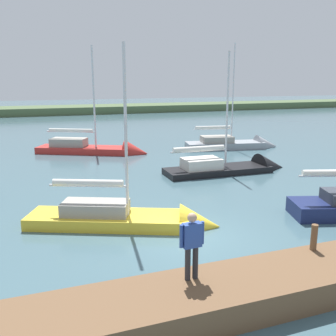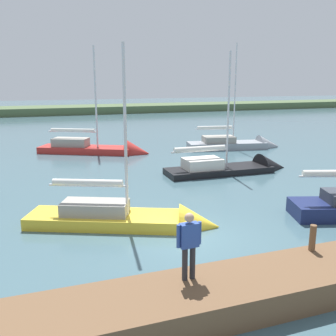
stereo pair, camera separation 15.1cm
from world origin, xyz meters
TOP-DOWN VIEW (x-y plane):
  - ground_plane at (0.00, 0.00)m, footprint 200.00×200.00m
  - far_shoreline at (0.00, -54.27)m, footprint 180.00×8.00m
  - dock_pier at (0.00, 4.34)m, footprint 23.40×2.00m
  - mooring_post_far at (-2.34, 3.63)m, footprint 0.18×0.18m
  - sailboat_mid_channel at (-6.70, -8.21)m, footprint 7.94×2.11m
  - sailboat_near_dock at (1.54, -1.70)m, footprint 7.48×4.52m
  - sailboat_far_right at (0.23, -17.07)m, footprint 8.50×5.70m
  - sailboat_far_left at (-10.93, -15.39)m, footprint 7.92×3.31m
  - person_on_dock at (1.61, 3.94)m, footprint 0.65×0.24m

SIDE VIEW (x-z plane):
  - ground_plane at x=0.00m, z-range 0.00..0.00m
  - far_shoreline at x=0.00m, z-range -1.20..1.20m
  - sailboat_mid_channel at x=-6.70m, z-range -3.94..4.20m
  - sailboat_near_dock at x=1.54m, z-range -3.66..3.97m
  - sailboat_far_left at x=-10.93m, z-range -4.42..4.79m
  - sailboat_far_right at x=0.23m, z-range -4.24..4.63m
  - dock_pier at x=0.00m, z-range 0.00..0.75m
  - mooring_post_far at x=-2.34m, z-range 0.75..1.51m
  - person_on_dock at x=1.61m, z-range 0.88..2.59m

